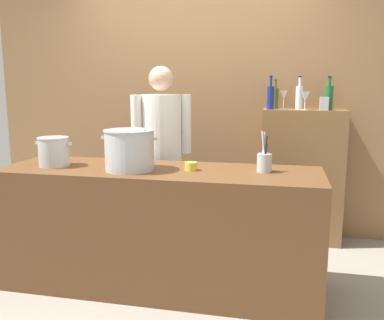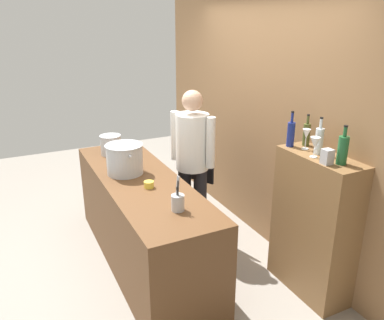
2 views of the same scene
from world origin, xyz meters
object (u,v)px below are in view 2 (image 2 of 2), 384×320
Objects in this scene: wine_bottle_olive at (307,134)px; wine_glass_wide at (315,143)px; stockpot_small at (111,145)px; wine_glass_short at (306,135)px; stockpot_large at (125,159)px; butter_jar at (149,185)px; utensil_crock at (178,202)px; spice_tin_silver at (327,157)px; wine_bottle_cobalt at (291,133)px; chef at (193,157)px; wine_bottle_green at (343,150)px; wine_bottle_clear at (319,140)px.

wine_bottle_olive reaches higher than wine_glass_wide.
wine_glass_short is at bearing 36.75° from stockpot_small.
stockpot_large is 0.45m from butter_jar.
utensil_crock is 1.72× the size of wine_glass_wide.
utensil_crock is 2.41× the size of spice_tin_silver.
stockpot_small is 1.77× the size of wine_glass_wide.
wine_bottle_olive is at bearing 66.52° from butter_jar.
wine_bottle_cobalt is 2.60× the size of spice_tin_silver.
wine_bottle_olive is 0.15m from wine_bottle_cobalt.
wine_bottle_green is (1.43, 0.56, 0.43)m from chef.
wine_bottle_clear is (1.81, 1.26, 0.38)m from stockpot_small.
stockpot_small is at bearing -143.25° from wine_glass_short.
spice_tin_silver is at bearing -114.33° from wine_bottle_green.
wine_bottle_olive is at bearing 171.00° from wine_bottle_green.
chef is 1.38m from wine_glass_wide.
wine_bottle_cobalt reaches higher than wine_glass_wide.
stockpot_small is at bearing -145.23° from wine_bottle_clear.
chef is at bearing 122.37° from butter_jar.
wine_bottle_olive is 0.90× the size of wine_bottle_clear.
stockpot_large is 1.86m from spice_tin_silver.
wine_bottle_green reaches higher than stockpot_small.
wine_bottle_cobalt is 0.31m from wine_glass_wide.
utensil_crock is (1.55, 0.11, -0.04)m from stockpot_small.
wine_bottle_olive reaches higher than butter_jar.
wine_glass_wide reaches higher than stockpot_large.
chef is 13.95× the size of spice_tin_silver.
wine_glass_wide reaches higher than spice_tin_silver.
wine_bottle_cobalt is at bearing -164.12° from wine_bottle_clear.
spice_tin_silver is at bearing -7.69° from wine_glass_wide.
wine_glass_wide is (0.27, -0.16, 0.01)m from wine_bottle_olive.
utensil_crock is at bearing -114.50° from wine_bottle_green.
butter_jar is at bearing 92.85° from chef.
stockpot_small reaches higher than butter_jar.
stockpot_large is 1.37× the size of wine_bottle_clear.
wine_glass_wide is (0.05, -0.09, 0.00)m from wine_bottle_clear.
spice_tin_silver is (1.39, 0.45, 0.37)m from chef.
wine_glass_wide reaches higher than butter_jar.
stockpot_large reaches higher than stockpot_small.
chef is 0.94m from stockpot_small.
utensil_crock is at bearing -95.77° from wine_glass_short.
stockpot_large is 2.52× the size of wine_glass_wide.
chef reaches higher than spice_tin_silver.
spice_tin_silver reaches higher than utensil_crock.
wine_glass_wide is (1.22, 0.48, 0.43)m from chef.
spice_tin_silver is (0.44, -0.18, -0.04)m from wine_bottle_olive.
wine_glass_wide is at bearing 172.31° from spice_tin_silver.
stockpot_large is 1.96m from wine_bottle_green.
stockpot_small is 1.56m from utensil_crock.
wine_glass_wide is (0.82, 1.11, 0.46)m from butter_jar.
spice_tin_silver is (0.17, -0.02, -0.06)m from wine_glass_wide.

